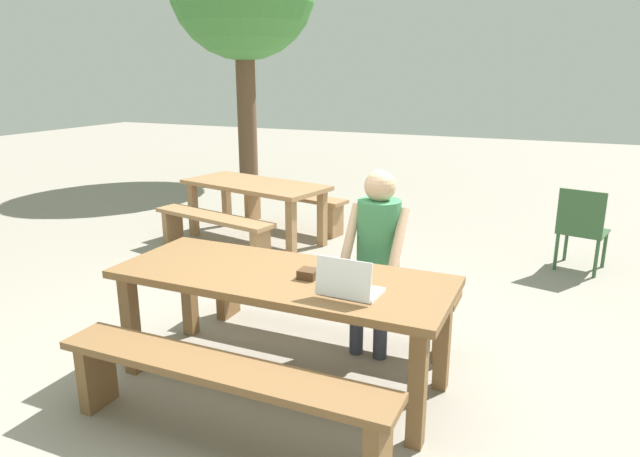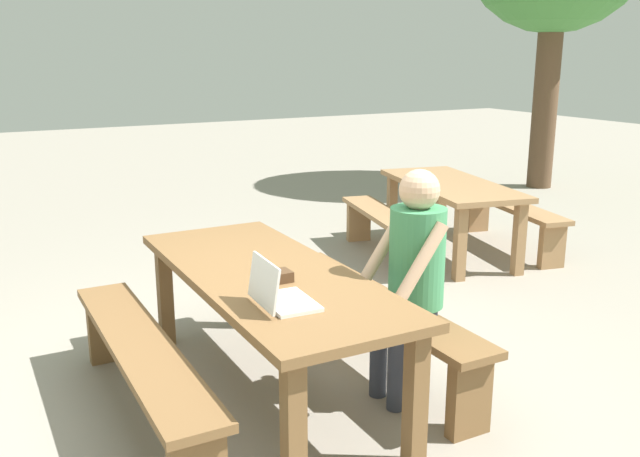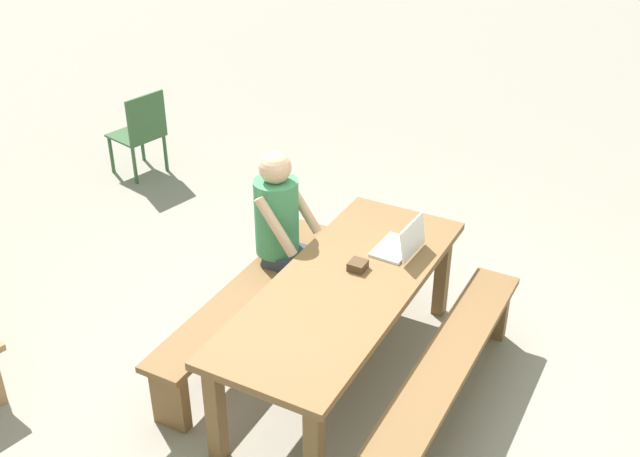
% 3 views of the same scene
% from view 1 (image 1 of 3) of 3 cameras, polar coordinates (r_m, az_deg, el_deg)
% --- Properties ---
extents(ground_plane, '(30.00, 30.00, 0.00)m').
position_cam_1_polar(ground_plane, '(3.90, -3.71, -14.95)').
color(ground_plane, gray).
extents(picnic_table_front, '(2.15, 0.84, 0.75)m').
position_cam_1_polar(picnic_table_front, '(3.62, -3.89, -6.06)').
color(picnic_table_front, brown).
rests_on(picnic_table_front, ground).
extents(bench_near, '(1.99, 0.30, 0.48)m').
position_cam_1_polar(bench_near, '(3.18, -10.06, -15.22)').
color(bench_near, brown).
rests_on(bench_near, ground).
extents(bench_far, '(1.99, 0.30, 0.48)m').
position_cam_1_polar(bench_far, '(4.33, 0.65, -6.36)').
color(bench_far, brown).
rests_on(bench_far, ground).
extents(laptop, '(0.34, 0.28, 0.24)m').
position_cam_1_polar(laptop, '(3.21, 2.91, -5.84)').
color(laptop, white).
rests_on(laptop, picnic_table_front).
extents(small_pouch, '(0.11, 0.11, 0.06)m').
position_cam_1_polar(small_pouch, '(3.49, -1.20, -4.61)').
color(small_pouch, '#4C331E').
rests_on(small_pouch, picnic_table_front).
extents(person_seated, '(0.42, 0.41, 1.32)m').
position_cam_1_polar(person_seated, '(4.02, 5.78, -1.78)').
color(person_seated, '#333847').
rests_on(person_seated, ground).
extents(plastic_chair, '(0.53, 0.53, 0.86)m').
position_cam_1_polar(plastic_chair, '(6.27, 24.94, 0.03)').
color(plastic_chair, '#335933').
rests_on(plastic_chair, ground).
extents(picnic_table_mid, '(1.88, 1.13, 0.71)m').
position_cam_1_polar(picnic_table_mid, '(6.76, -6.60, 3.71)').
color(picnic_table_mid, '#9E754C').
rests_on(picnic_table_mid, ground).
extents(bench_mid_south, '(1.61, 0.63, 0.45)m').
position_cam_1_polar(bench_mid_south, '(6.34, -10.73, 0.29)').
color(bench_mid_south, '#9E754C').
rests_on(bench_mid_south, ground).
extents(bench_mid_north, '(1.61, 0.63, 0.45)m').
position_cam_1_polar(bench_mid_north, '(7.32, -2.88, 2.61)').
color(bench_mid_north, '#9E754C').
rests_on(bench_mid_north, ground).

